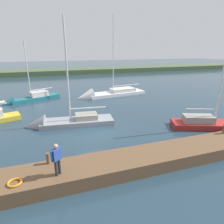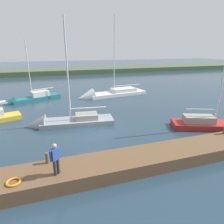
# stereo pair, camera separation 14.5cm
# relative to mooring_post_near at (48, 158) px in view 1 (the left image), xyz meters

# --- Properties ---
(ground_plane) EXTENTS (200.00, 200.00, 0.00)m
(ground_plane) POSITION_rel_mooring_post_near_xyz_m (-3.61, -4.71, -1.07)
(ground_plane) COLOR #263D4C
(far_shoreline) EXTENTS (180.00, 8.00, 2.40)m
(far_shoreline) POSITION_rel_mooring_post_near_xyz_m (-3.61, -45.58, -1.07)
(far_shoreline) COLOR #4C603D
(far_shoreline) RESTS_ON ground_plane
(dock_pier) EXTENTS (24.10, 2.19, 0.77)m
(dock_pier) POSITION_rel_mooring_post_near_xyz_m (-3.61, 0.77, -0.68)
(dock_pier) COLOR brown
(dock_pier) RESTS_ON ground_plane
(mooring_post_near) EXTENTS (0.19, 0.19, 0.60)m
(mooring_post_near) POSITION_rel_mooring_post_near_xyz_m (0.00, 0.00, 0.00)
(mooring_post_near) COLOR brown
(mooring_post_near) RESTS_ON dock_pier
(life_ring_buoy) EXTENTS (0.66, 0.66, 0.10)m
(life_ring_buoy) POSITION_rel_mooring_post_near_xyz_m (1.48, 1.20, -0.25)
(life_ring_buoy) COLOR orange
(life_ring_buoy) RESTS_ON dock_pier
(sailboat_far_right) EXTENTS (7.74, 4.47, 8.95)m
(sailboat_far_right) POSITION_rel_mooring_post_near_xyz_m (-14.25, -2.23, -0.94)
(sailboat_far_right) COLOR #B22823
(sailboat_far_right) RESTS_ON ground_plane
(sailboat_far_left) EXTENTS (10.49, 3.71, 12.00)m
(sailboat_far_left) POSITION_rel_mooring_post_near_xyz_m (-8.03, -16.61, -0.91)
(sailboat_far_left) COLOR white
(sailboat_far_left) RESTS_ON ground_plane
(sailboat_outer_mooring) EXTENTS (8.03, 2.90, 10.00)m
(sailboat_outer_mooring) POSITION_rel_mooring_post_near_xyz_m (-1.21, -7.27, -0.92)
(sailboat_outer_mooring) COLOR gray
(sailboat_outer_mooring) RESTS_ON ground_plane
(sailboat_near_dock) EXTENTS (7.45, 4.46, 8.55)m
(sailboat_near_dock) POSITION_rel_mooring_post_near_xyz_m (2.16, -17.34, -0.93)
(sailboat_near_dock) COLOR #1E6B75
(sailboat_near_dock) RESTS_ON ground_plane
(person_on_dock) EXTENTS (0.51, 0.45, 1.63)m
(person_on_dock) POSITION_rel_mooring_post_near_xyz_m (-0.43, 1.15, 0.63)
(person_on_dock) COLOR #28282D
(person_on_dock) RESTS_ON dock_pier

